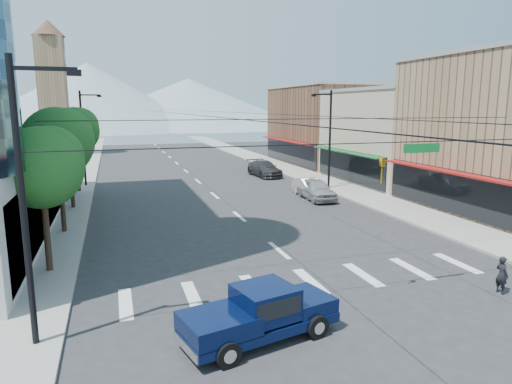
# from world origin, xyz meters

# --- Properties ---
(ground) EXTENTS (160.00, 160.00, 0.00)m
(ground) POSITION_xyz_m (0.00, 0.00, 0.00)
(ground) COLOR #28282B
(ground) RESTS_ON ground
(sidewalk_left) EXTENTS (4.00, 120.00, 0.15)m
(sidewalk_left) POSITION_xyz_m (-12.00, 40.00, 0.07)
(sidewalk_left) COLOR gray
(sidewalk_left) RESTS_ON ground
(sidewalk_right) EXTENTS (4.00, 120.00, 0.15)m
(sidewalk_right) POSITION_xyz_m (12.00, 40.00, 0.07)
(sidewalk_right) COLOR gray
(sidewalk_right) RESTS_ON ground
(shop_mid) EXTENTS (12.00, 14.00, 9.00)m
(shop_mid) POSITION_xyz_m (20.00, 24.00, 4.50)
(shop_mid) COLOR tan
(shop_mid) RESTS_ON ground
(shop_far) EXTENTS (12.00, 18.00, 10.00)m
(shop_far) POSITION_xyz_m (20.00, 40.00, 5.00)
(shop_far) COLOR brown
(shop_far) RESTS_ON ground
(clock_tower) EXTENTS (4.80, 4.80, 20.40)m
(clock_tower) POSITION_xyz_m (-16.50, 62.00, 10.64)
(clock_tower) COLOR #8C6B4C
(clock_tower) RESTS_ON ground
(mountain_left) EXTENTS (80.00, 80.00, 22.00)m
(mountain_left) POSITION_xyz_m (-15.00, 150.00, 11.00)
(mountain_left) COLOR gray
(mountain_left) RESTS_ON ground
(mountain_right) EXTENTS (90.00, 90.00, 18.00)m
(mountain_right) POSITION_xyz_m (20.00, 160.00, 9.00)
(mountain_right) COLOR gray
(mountain_right) RESTS_ON ground
(tree_near) EXTENTS (3.65, 3.64, 6.71)m
(tree_near) POSITION_xyz_m (-11.07, 6.10, 4.99)
(tree_near) COLOR black
(tree_near) RESTS_ON ground
(tree_midnear) EXTENTS (4.09, 4.09, 7.52)m
(tree_midnear) POSITION_xyz_m (-11.07, 13.10, 5.59)
(tree_midnear) COLOR black
(tree_midnear) RESTS_ON ground
(tree_midfar) EXTENTS (3.65, 3.64, 6.71)m
(tree_midfar) POSITION_xyz_m (-11.07, 20.10, 4.99)
(tree_midfar) COLOR black
(tree_midfar) RESTS_ON ground
(tree_far) EXTENTS (4.09, 4.09, 7.52)m
(tree_far) POSITION_xyz_m (-11.07, 27.10, 5.59)
(tree_far) COLOR black
(tree_far) RESTS_ON ground
(signal_rig) EXTENTS (21.80, 0.20, 9.00)m
(signal_rig) POSITION_xyz_m (0.19, -1.00, 4.64)
(signal_rig) COLOR black
(signal_rig) RESTS_ON ground
(lamp_pole_nw) EXTENTS (2.00, 0.25, 9.00)m
(lamp_pole_nw) POSITION_xyz_m (-10.67, 30.00, 4.94)
(lamp_pole_nw) COLOR black
(lamp_pole_nw) RESTS_ON ground
(lamp_pole_ne) EXTENTS (2.00, 0.25, 9.00)m
(lamp_pole_ne) POSITION_xyz_m (10.67, 22.00, 4.94)
(lamp_pole_ne) COLOR black
(lamp_pole_ne) RESTS_ON ground
(pickup_truck) EXTENTS (5.58, 3.09, 1.79)m
(pickup_truck) POSITION_xyz_m (-3.89, -2.66, 0.93)
(pickup_truck) COLOR #071238
(pickup_truck) RESTS_ON ground
(pedestrian) EXTENTS (0.38, 0.58, 1.57)m
(pedestrian) POSITION_xyz_m (6.70, -2.00, 0.78)
(pedestrian) COLOR black
(pedestrian) RESTS_ON ground
(parked_car_near) EXTENTS (2.27, 5.13, 1.72)m
(parked_car_near) POSITION_xyz_m (7.60, 17.79, 0.86)
(parked_car_near) COLOR #A4A5A9
(parked_car_near) RESTS_ON ground
(parked_car_mid) EXTENTS (1.64, 4.64, 1.53)m
(parked_car_mid) POSITION_xyz_m (7.60, 19.07, 0.76)
(parked_car_mid) COLOR beige
(parked_car_mid) RESTS_ON ground
(parked_car_far) EXTENTS (2.82, 5.98, 1.69)m
(parked_car_far) POSITION_xyz_m (7.60, 31.26, 0.84)
(parked_car_far) COLOR #313134
(parked_car_far) RESTS_ON ground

